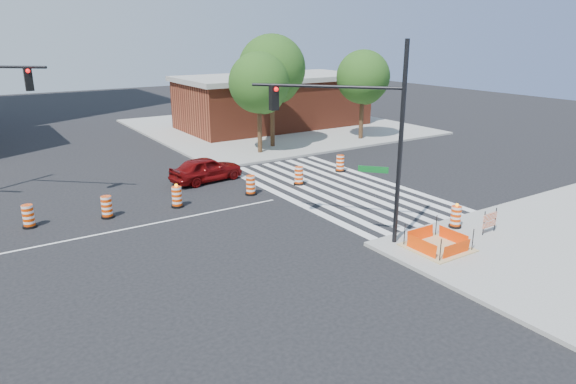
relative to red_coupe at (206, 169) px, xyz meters
The scene contains 19 objects.
ground 7.57m from the red_coupe, 138.11° to the right, with size 120.00×120.00×0.00m, color black.
sidewalk_ne 17.94m from the red_coupe, 46.31° to the left, with size 22.00×22.00×0.15m, color gray.
crosswalk_east 7.37m from the red_coupe, 43.33° to the right, with size 6.75×13.50×0.01m.
lane_centerline 7.57m from the red_coupe, 138.11° to the right, with size 14.00×0.12×0.01m, color silver.
excavation_pit 14.45m from the red_coupe, 76.43° to the right, with size 2.20×2.20×0.90m.
brick_storefront 18.00m from the red_coupe, 46.31° to the left, with size 16.50×8.50×4.60m.
red_coupe is the anchor object (origin of this frame).
signal_pole_se 12.22m from the red_coupe, 83.30° to the right, with size 4.06×4.47×7.81m.
pit_drum 14.13m from the red_coupe, 65.85° to the right, with size 0.55×0.55×1.08m.
barricade 15.49m from the red_coupe, 65.56° to the right, with size 0.88×0.07×1.03m.
tree_north_c 8.43m from the red_coupe, 35.53° to the left, with size 4.12×4.12×7.00m.
tree_north_d 10.77m from the red_coupe, 35.54° to the left, with size 4.78×4.78×8.13m.
tree_north_e 16.32m from the red_coupe, 15.78° to the left, with size 4.10×4.10×6.97m.
median_drum_2 9.89m from the red_coupe, 165.16° to the right, with size 0.60×0.60×1.02m.
median_drum_3 7.09m from the red_coupe, 153.83° to the right, with size 0.60×0.60×1.02m.
median_drum_4 4.63m from the red_coupe, 132.13° to the right, with size 0.60×0.60×1.18m.
median_drum_5 3.73m from the red_coupe, 76.19° to the right, with size 0.60×0.60×1.02m.
median_drum_6 5.33m from the red_coupe, 40.41° to the right, with size 0.60×0.60×1.02m.
median_drum_7 8.15m from the red_coupe, 17.74° to the right, with size 0.60×0.60×1.02m.
Camera 1 is at (-5.85, -21.27, 8.14)m, focal length 32.00 mm.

